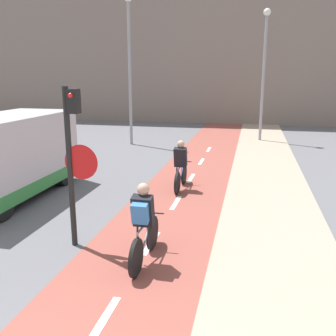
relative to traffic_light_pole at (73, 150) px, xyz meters
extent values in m
cube|color=white|center=(1.40, -2.14, -1.91)|extent=(0.12, 1.10, 0.00)
cube|color=white|center=(1.40, 0.36, -1.91)|extent=(0.12, 1.10, 0.00)
cube|color=white|center=(1.40, 2.86, -1.91)|extent=(0.12, 1.10, 0.00)
cube|color=white|center=(1.40, 5.36, -1.91)|extent=(0.12, 1.10, 0.00)
cube|color=white|center=(1.40, 7.86, -1.91)|extent=(0.12, 1.10, 0.00)
cube|color=white|center=(1.40, 10.36, -1.91)|extent=(0.12, 1.10, 0.00)
cube|color=slate|center=(1.40, 22.33, 3.10)|extent=(60.00, 5.00, 10.06)
cylinder|color=black|center=(-0.08, 0.00, -0.37)|extent=(0.11, 0.11, 3.11)
cube|color=black|center=(0.07, 0.00, 0.91)|extent=(0.20, 0.20, 0.44)
sphere|color=red|center=(0.07, -0.11, 1.02)|extent=(0.09, 0.09, 0.09)
cone|color=red|center=(0.15, 0.00, -0.22)|extent=(0.67, 0.01, 0.67)
cone|color=silver|center=(0.15, 0.00, -0.22)|extent=(0.60, 0.02, 0.60)
cylinder|color=gray|center=(-2.49, 11.00, 1.36)|extent=(0.14, 0.14, 6.58)
cylinder|color=gray|center=(3.69, 13.35, 1.13)|extent=(0.14, 0.14, 6.12)
sphere|color=silver|center=(3.69, 13.35, 4.30)|extent=(0.36, 0.36, 0.36)
cylinder|color=black|center=(1.48, -0.88, -1.60)|extent=(0.07, 0.66, 0.66)
cylinder|color=black|center=(1.48, 0.18, -1.60)|extent=(0.07, 0.66, 0.66)
cylinder|color=slate|center=(1.48, -0.15, -1.43)|extent=(0.04, 0.68, 0.41)
cylinder|color=slate|center=(1.48, -0.64, -1.41)|extent=(0.04, 0.35, 0.43)
cylinder|color=slate|center=(1.48, -0.31, -1.22)|extent=(0.04, 0.98, 0.07)
cylinder|color=slate|center=(1.48, -0.68, -1.61)|extent=(0.04, 0.41, 0.05)
cylinder|color=black|center=(1.48, 0.18, -1.19)|extent=(0.46, 0.03, 0.03)
cube|color=black|center=(1.48, -0.43, -0.92)|extent=(0.36, 0.31, 0.59)
sphere|color=tan|center=(1.48, -0.39, -0.54)|extent=(0.22, 0.22, 0.22)
cylinder|color=#232328|center=(1.38, -0.47, -1.36)|extent=(0.04, 0.07, 0.41)
cylinder|color=#232328|center=(1.58, -0.47, -1.36)|extent=(0.04, 0.07, 0.41)
cube|color=#3370B2|center=(1.48, -0.61, -0.90)|extent=(0.28, 0.23, 0.39)
cylinder|color=black|center=(1.28, 3.66, -1.61)|extent=(0.07, 0.64, 0.64)
cylinder|color=black|center=(1.28, 4.71, -1.61)|extent=(0.07, 0.64, 0.64)
cylinder|color=navy|center=(1.28, 4.39, -1.44)|extent=(0.04, 0.67, 0.40)
cylinder|color=navy|center=(1.28, 3.90, -1.42)|extent=(0.04, 0.35, 0.42)
cylinder|color=navy|center=(1.28, 4.23, -1.24)|extent=(0.04, 0.97, 0.07)
cylinder|color=navy|center=(1.28, 3.86, -1.62)|extent=(0.04, 0.40, 0.05)
cylinder|color=black|center=(1.28, 4.71, -1.20)|extent=(0.46, 0.03, 0.03)
cube|color=black|center=(1.28, 4.11, -0.94)|extent=(0.36, 0.31, 0.59)
sphere|color=tan|center=(1.28, 4.15, -0.56)|extent=(0.22, 0.22, 0.22)
cylinder|color=#232328|center=(1.18, 4.08, -1.37)|extent=(0.04, 0.07, 0.40)
cylinder|color=#232328|center=(1.38, 4.08, -1.37)|extent=(0.04, 0.07, 0.40)
cube|color=#B7B7BC|center=(-3.18, 2.31, -0.68)|extent=(1.96, 4.61, 2.01)
cube|color=#33843D|center=(-3.18, 2.31, -1.50)|extent=(1.97, 4.62, 0.36)
cube|color=black|center=(-3.18, 4.60, -0.33)|extent=(1.76, 0.04, 0.70)
cylinder|color=black|center=(-4.06, 3.81, -1.58)|extent=(0.18, 0.70, 0.70)
cylinder|color=black|center=(-2.30, 3.81, -1.58)|extent=(0.18, 0.70, 0.70)
cylinder|color=black|center=(-2.30, 0.82, -1.58)|extent=(0.18, 0.70, 0.70)
camera|label=1|loc=(3.26, -6.33, 1.37)|focal=40.00mm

